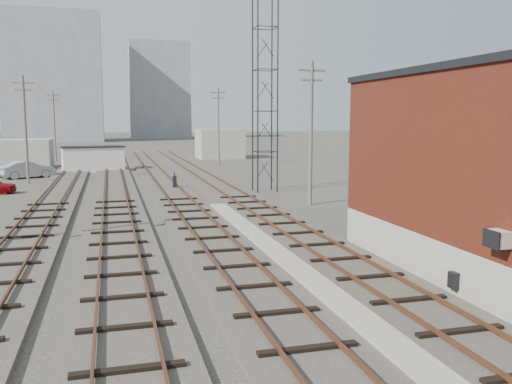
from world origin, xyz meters
name	(u,v)px	position (x,y,z in m)	size (l,w,h in m)	color
ground	(161,165)	(0.00, 60.00, 0.00)	(320.00, 320.00, 0.00)	#282621
track_right	(216,185)	(2.50, 39.00, 0.11)	(3.20, 90.00, 0.39)	#332D28
track_mid_right	(166,186)	(-1.50, 39.00, 0.11)	(3.20, 90.00, 0.39)	#332D28
track_mid_left	(114,188)	(-5.50, 39.00, 0.11)	(3.20, 90.00, 0.39)	#332D28
track_left	(60,190)	(-9.50, 39.00, 0.11)	(3.20, 90.00, 0.39)	#332D28
platform_curb	(292,267)	(0.50, 14.00, 0.13)	(0.90, 28.00, 0.26)	gray
brick_building	(500,171)	(7.50, 12.00, 3.63)	(6.54, 12.20, 7.22)	gray
lattice_tower	(265,91)	(5.50, 35.00, 7.50)	(1.60, 1.60, 15.00)	black
utility_pole_left_b	(25,126)	(-12.50, 45.00, 4.80)	(1.80, 0.24, 9.00)	#595147
utility_pole_left_c	(54,124)	(-12.50, 70.00, 4.80)	(1.80, 0.24, 9.00)	#595147
utility_pole_right_a	(311,129)	(6.50, 28.00, 4.80)	(1.80, 0.24, 9.00)	#595147
utility_pole_right_b	(218,124)	(6.50, 58.00, 4.80)	(1.80, 0.24, 9.00)	#595147
apartment_left	(54,78)	(-18.00, 135.00, 15.00)	(22.00, 14.00, 30.00)	gray
apartment_right	(159,91)	(8.00, 150.00, 13.00)	(16.00, 12.00, 26.00)	gray
shed_left	(13,154)	(-16.00, 60.00, 1.60)	(8.00, 5.00, 3.20)	gray
shed_right	(220,144)	(9.00, 70.00, 2.00)	(6.00, 6.00, 4.00)	gray
switch_stand	(175,182)	(-1.00, 37.45, 0.61)	(0.34, 0.34, 1.30)	black
site_trailer	(93,159)	(-7.44, 54.33, 1.33)	(6.57, 3.54, 2.64)	white
car_silver	(28,169)	(-13.12, 49.59, 0.78)	(1.66, 4.76, 1.57)	#9EA0A5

